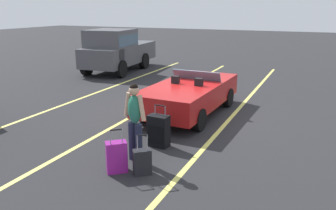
# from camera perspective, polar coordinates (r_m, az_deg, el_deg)

# --- Properties ---
(ground_plane) EXTENTS (80.00, 80.00, 0.00)m
(ground_plane) POSITION_cam_1_polar(r_m,az_deg,el_deg) (10.40, 3.55, -1.41)
(ground_plane) COLOR #28282B
(lot_line_near) EXTENTS (18.00, 0.12, 0.01)m
(lot_line_near) POSITION_cam_1_polar(r_m,az_deg,el_deg) (10.05, 10.31, -2.28)
(lot_line_near) COLOR #EAE066
(lot_line_near) RESTS_ON ground_plane
(lot_line_mid) EXTENTS (18.00, 0.12, 0.01)m
(lot_line_mid) POSITION_cam_1_polar(r_m,az_deg,el_deg) (10.97, -3.47, -0.48)
(lot_line_mid) COLOR #EAE066
(lot_line_mid) RESTS_ON ground_plane
(lot_line_far) EXTENTS (18.00, 0.12, 0.01)m
(lot_line_far) POSITION_cam_1_polar(r_m,az_deg,el_deg) (12.42, -14.56, 0.99)
(lot_line_far) COLOR #EAE066
(lot_line_far) RESTS_ON ground_plane
(convertible_car) EXTENTS (4.20, 1.96, 1.24)m
(convertible_car) POSITION_cam_1_polar(r_m,az_deg,el_deg) (10.43, 4.06, 1.99)
(convertible_car) COLOR red
(convertible_car) RESTS_ON ground_plane
(suitcase_large_black) EXTENTS (0.33, 0.50, 0.97)m
(suitcase_large_black) POSITION_cam_1_polar(r_m,az_deg,el_deg) (7.87, -1.61, -4.35)
(suitcase_large_black) COLOR black
(suitcase_large_black) RESTS_ON ground_plane
(suitcase_medium_bright) EXTENTS (0.44, 0.46, 0.91)m
(suitcase_medium_bright) POSITION_cam_1_polar(r_m,az_deg,el_deg) (6.77, -8.59, -8.56)
(suitcase_medium_bright) COLOR #991E8C
(suitcase_medium_bright) RESTS_ON ground_plane
(suitcase_small_carryon) EXTENTS (0.37, 0.39, 0.83)m
(suitcase_small_carryon) POSITION_cam_1_polar(r_m,az_deg,el_deg) (6.65, -4.34, -9.44)
(suitcase_small_carryon) COLOR black
(suitcase_small_carryon) RESTS_ON ground_plane
(traveler_person) EXTENTS (0.30, 0.60, 1.65)m
(traveler_person) POSITION_cam_1_polar(r_m,az_deg,el_deg) (6.99, -5.57, -2.20)
(traveler_person) COLOR #1E2338
(traveler_person) RESTS_ON ground_plane
(parked_pickup_truck_near) EXTENTS (5.15, 2.40, 2.10)m
(parked_pickup_truck_near) POSITION_cam_1_polar(r_m,az_deg,el_deg) (17.25, -8.67, 9.15)
(parked_pickup_truck_near) COLOR #4C4C51
(parked_pickup_truck_near) RESTS_ON ground_plane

